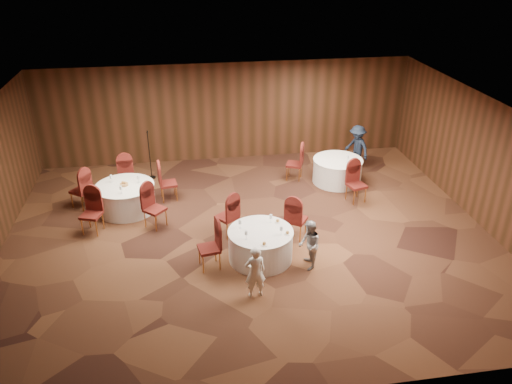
{
  "coord_description": "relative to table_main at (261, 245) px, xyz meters",
  "views": [
    {
      "loc": [
        -1.5,
        -10.54,
        6.69
      ],
      "look_at": [
        0.2,
        0.2,
        1.1
      ],
      "focal_mm": 35.0,
      "sensor_mm": 36.0,
      "label": 1
    }
  ],
  "objects": [
    {
      "name": "table_main",
      "position": [
        0.0,
        0.0,
        0.0
      ],
      "size": [
        1.5,
        1.5,
        0.74
      ],
      "color": "silver",
      "rests_on": "ground"
    },
    {
      "name": "man_c",
      "position": [
        3.85,
        4.54,
        0.35
      ],
      "size": [
        0.9,
        1.07,
        1.44
      ],
      "primitive_type": "imported",
      "rotation": [
        0.0,
        0.0,
        5.17
      ],
      "color": "black",
      "rests_on": "ground"
    },
    {
      "name": "woman_a",
      "position": [
        -0.33,
        -1.31,
        0.22
      ],
      "size": [
        0.46,
        0.32,
        1.19
      ],
      "primitive_type": "imported",
      "rotation": [
        0.0,
        0.0,
        3.24
      ],
      "color": "white",
      "rests_on": "ground"
    },
    {
      "name": "mic_stand",
      "position": [
        -2.62,
        4.84,
        0.06
      ],
      "size": [
        0.24,
        0.24,
        1.52
      ],
      "color": "black",
      "rests_on": "ground"
    },
    {
      "name": "ground",
      "position": [
        -0.11,
        1.05,
        -0.38
      ],
      "size": [
        12.0,
        12.0,
        0.0
      ],
      "primitive_type": "plane",
      "color": "black",
      "rests_on": "ground"
    },
    {
      "name": "chairs_right",
      "position": [
        2.42,
        3.23,
        0.12
      ],
      "size": [
        2.05,
        2.34,
        1.0
      ],
      "color": "#430E0D",
      "rests_on": "ground"
    },
    {
      "name": "room_shell",
      "position": [
        -0.11,
        1.05,
        1.59
      ],
      "size": [
        12.0,
        12.0,
        12.0
      ],
      "color": "silver",
      "rests_on": "ground"
    },
    {
      "name": "table_left",
      "position": [
        -3.23,
        2.87,
        -0.0
      ],
      "size": [
        1.58,
        1.58,
        0.74
      ],
      "color": "silver",
      "rests_on": "ground"
    },
    {
      "name": "tabletop_left",
      "position": [
        -3.23,
        2.86,
        0.45
      ],
      "size": [
        0.8,
        0.79,
        0.22
      ],
      "color": "silver",
      "rests_on": "table_left"
    },
    {
      "name": "chairs_main",
      "position": [
        -0.27,
        0.62,
        0.12
      ],
      "size": [
        2.87,
        2.01,
        1.0
      ],
      "color": "#430E0D",
      "rests_on": "ground"
    },
    {
      "name": "chairs_left",
      "position": [
        -3.25,
        2.89,
        0.12
      ],
      "size": [
        3.02,
        3.0,
        1.0
      ],
      "color": "#430E0D",
      "rests_on": "ground"
    },
    {
      "name": "woman_b",
      "position": [
        1.01,
        -0.49,
        0.21
      ],
      "size": [
        0.48,
        0.6,
        1.17
      ],
      "primitive_type": "imported",
      "rotation": [
        0.0,
        0.0,
        4.64
      ],
      "color": "#9F9FA3",
      "rests_on": "ground"
    },
    {
      "name": "tabletop_main",
      "position": [
        0.16,
        -0.06,
        0.46
      ],
      "size": [
        1.12,
        1.05,
        0.22
      ],
      "color": "silver",
      "rests_on": "table_main"
    },
    {
      "name": "tabletop_right",
      "position": [
        3.16,
        3.4,
        0.52
      ],
      "size": [
        0.08,
        0.08,
        0.22
      ],
      "color": "silver",
      "rests_on": "table_right"
    },
    {
      "name": "table_right",
      "position": [
        2.97,
        3.67,
        0.0
      ],
      "size": [
        1.49,
        1.49,
        0.74
      ],
      "color": "silver",
      "rests_on": "ground"
    }
  ]
}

